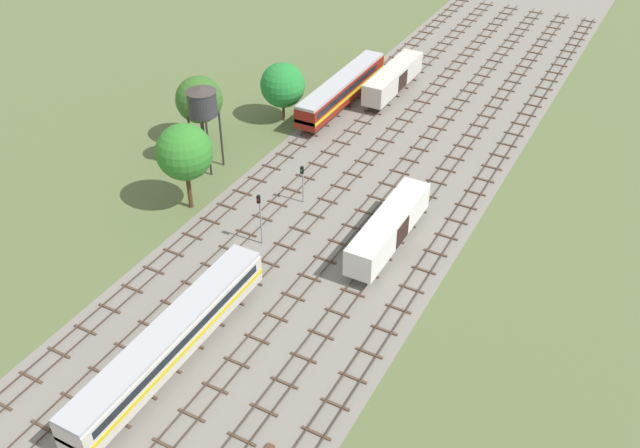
# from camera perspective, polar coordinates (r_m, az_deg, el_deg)

# --- Properties ---
(ground_plane) EXTENTS (480.00, 480.00, 0.00)m
(ground_plane) POSITION_cam_1_polar(r_m,az_deg,el_deg) (79.83, 4.23, 3.70)
(ground_plane) COLOR #5B6B3D
(ballast_bed) EXTENTS (26.28, 176.00, 0.01)m
(ballast_bed) POSITION_cam_1_polar(r_m,az_deg,el_deg) (79.83, 4.23, 3.70)
(ballast_bed) COLOR gray
(ballast_bed) RESTS_ON ground
(track_far_left) EXTENTS (2.40, 126.00, 0.29)m
(track_far_left) POSITION_cam_1_polar(r_m,az_deg,el_deg) (84.92, -2.34, 6.00)
(track_far_left) COLOR #47382D
(track_far_left) RESTS_ON ground
(track_left) EXTENTS (2.40, 126.00, 0.29)m
(track_left) POSITION_cam_1_polar(r_m,az_deg,el_deg) (83.01, 0.33, 5.28)
(track_left) COLOR #47382D
(track_left) RESTS_ON ground
(track_centre_left) EXTENTS (2.40, 126.00, 0.29)m
(track_centre_left) POSITION_cam_1_polar(r_m,az_deg,el_deg) (81.31, 3.11, 4.51)
(track_centre_left) COLOR #47382D
(track_centre_left) RESTS_ON ground
(track_centre) EXTENTS (2.40, 126.00, 0.29)m
(track_centre) POSITION_cam_1_polar(r_m,az_deg,el_deg) (79.83, 5.99, 3.70)
(track_centre) COLOR #47382D
(track_centre) RESTS_ON ground
(track_centre_right) EXTENTS (2.40, 126.00, 0.29)m
(track_centre_right) POSITION_cam_1_polar(r_m,az_deg,el_deg) (78.56, 8.97, 2.85)
(track_centre_right) COLOR #47382D
(track_centre_right) RESTS_ON ground
(track_right) EXTENTS (2.40, 126.00, 0.29)m
(track_right) POSITION_cam_1_polar(r_m,az_deg,el_deg) (77.54, 12.03, 1.97)
(track_right) COLOR #47382D
(track_right) RESTS_ON ground
(passenger_coach_centre_left_nearest) EXTENTS (2.96, 22.00, 3.80)m
(passenger_coach_centre_left_nearest) POSITION_cam_1_polar(r_m,az_deg,el_deg) (57.34, -11.91, -9.04)
(passenger_coach_centre_left_nearest) COLOR beige
(passenger_coach_centre_left_nearest) RESTS_ON ground
(freight_boxcar_centre_right_near) EXTENTS (2.87, 14.00, 3.60)m
(freight_boxcar_centre_right_near) POSITION_cam_1_polar(r_m,az_deg,el_deg) (68.04, 5.57, -0.26)
(freight_boxcar_centre_right_near) COLOR white
(freight_boxcar_centre_right_near) RESTS_ON ground
(diesel_railcar_far_left_mid) EXTENTS (2.96, 20.50, 3.80)m
(diesel_railcar_far_left_mid) POSITION_cam_1_polar(r_m,az_deg,el_deg) (94.10, 1.77, 10.84)
(diesel_railcar_far_left_mid) COLOR maroon
(diesel_railcar_far_left_mid) RESTS_ON ground
(freight_boxcar_left_midfar) EXTENTS (2.87, 14.00, 3.60)m
(freight_boxcar_left_midfar) POSITION_cam_1_polar(r_m,az_deg,el_deg) (97.86, 5.91, 11.60)
(freight_boxcar_left_midfar) COLOR beige
(freight_boxcar_left_midfar) RESTS_ON ground
(water_tower) EXTENTS (3.37, 3.37, 9.95)m
(water_tower) POSITION_cam_1_polar(r_m,az_deg,el_deg) (78.81, -9.46, 9.60)
(water_tower) COLOR #2D2826
(water_tower) RESTS_ON ground
(signal_post_nearest) EXTENTS (0.28, 0.47, 4.59)m
(signal_post_nearest) POSITION_cam_1_polar(r_m,az_deg,el_deg) (73.97, -1.41, 3.65)
(signal_post_nearest) COLOR gray
(signal_post_nearest) RESTS_ON ground
(signal_post_near) EXTENTS (0.28, 0.47, 5.82)m
(signal_post_near) POSITION_cam_1_polar(r_m,az_deg,el_deg) (67.77, -4.84, 0.89)
(signal_post_near) COLOR gray
(signal_post_near) RESTS_ON ground
(lineside_tree_0) EXTENTS (5.61, 5.61, 7.66)m
(lineside_tree_0) POSITION_cam_1_polar(r_m,az_deg,el_deg) (89.75, -3.02, 11.10)
(lineside_tree_0) COLOR #4C331E
(lineside_tree_0) RESTS_ON ground
(lineside_tree_3) EXTENTS (5.56, 5.56, 8.37)m
(lineside_tree_3) POSITION_cam_1_polar(r_m,az_deg,el_deg) (85.44, -9.70, 9.83)
(lineside_tree_3) COLOR #4C331E
(lineside_tree_3) RESTS_ON ground
(lineside_tree_4) EXTENTS (5.82, 5.82, 9.57)m
(lineside_tree_4) POSITION_cam_1_polar(r_m,az_deg,el_deg) (72.63, -10.85, 5.70)
(lineside_tree_4) COLOR #4C331E
(lineside_tree_4) RESTS_ON ground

